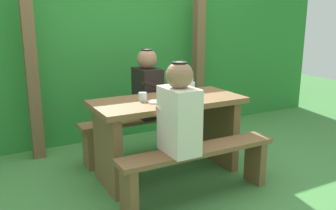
% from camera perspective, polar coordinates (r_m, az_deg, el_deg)
% --- Properties ---
extents(ground_plane, '(12.00, 12.00, 0.00)m').
position_cam_1_polar(ground_plane, '(3.56, 0.00, -10.86)').
color(ground_plane, '#458240').
extents(hedge_backdrop, '(6.40, 0.80, 1.78)m').
position_cam_1_polar(hedge_backdrop, '(4.82, -9.65, 6.56)').
color(hedge_backdrop, '#2A7E2F').
rests_on(hedge_backdrop, ground_plane).
extents(pergola_post_left, '(0.12, 0.12, 1.98)m').
position_cam_1_polar(pergola_post_left, '(3.97, -20.81, 5.75)').
color(pergola_post_left, brown).
rests_on(pergola_post_left, ground_plane).
extents(pergola_post_right, '(0.12, 0.12, 1.98)m').
position_cam_1_polar(pergola_post_right, '(4.69, 4.84, 7.75)').
color(pergola_post_right, brown).
rests_on(pergola_post_right, ground_plane).
extents(picnic_table, '(1.40, 0.64, 0.75)m').
position_cam_1_polar(picnic_table, '(3.38, 0.00, -3.00)').
color(picnic_table, brown).
rests_on(picnic_table, ground_plane).
extents(bench_near, '(1.40, 0.24, 0.44)m').
position_cam_1_polar(bench_near, '(3.02, 4.81, -9.02)').
color(bench_near, brown).
rests_on(bench_near, ground_plane).
extents(bench_far, '(1.40, 0.24, 0.44)m').
position_cam_1_polar(bench_far, '(3.89, -3.70, -3.70)').
color(bench_far, brown).
rests_on(bench_far, ground_plane).
extents(person_white_shirt, '(0.25, 0.35, 0.72)m').
position_cam_1_polar(person_white_shirt, '(2.78, 1.74, -1.04)').
color(person_white_shirt, silver).
rests_on(person_white_shirt, bench_near).
extents(person_black_coat, '(0.25, 0.35, 0.72)m').
position_cam_1_polar(person_black_coat, '(3.79, -3.26, 2.98)').
color(person_black_coat, black).
rests_on(person_black_coat, bench_far).
extents(drinking_glass, '(0.08, 0.08, 0.08)m').
position_cam_1_polar(drinking_glass, '(3.25, -4.03, 1.33)').
color(drinking_glass, silver).
rests_on(drinking_glass, picnic_table).
extents(bottle_left, '(0.06, 0.06, 0.22)m').
position_cam_1_polar(bottle_left, '(3.29, 1.71, 2.48)').
color(bottle_left, silver).
rests_on(bottle_left, picnic_table).
extents(bottle_right, '(0.06, 0.06, 0.21)m').
position_cam_1_polar(bottle_right, '(3.30, 3.74, 2.41)').
color(bottle_right, silver).
rests_on(bottle_right, picnic_table).
extents(cell_phone, '(0.14, 0.16, 0.01)m').
position_cam_1_polar(cell_phone, '(3.18, -2.20, 0.50)').
color(cell_phone, silver).
rests_on(cell_phone, picnic_table).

